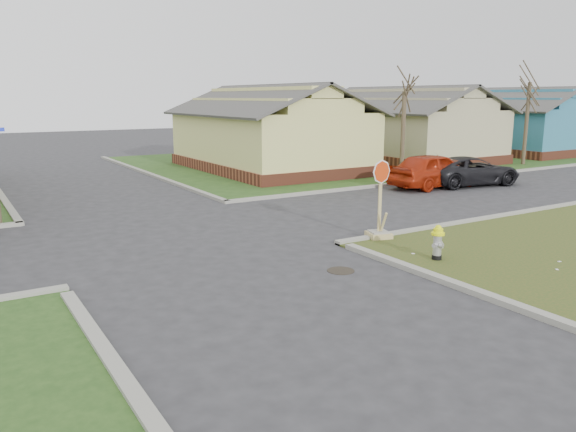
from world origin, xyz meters
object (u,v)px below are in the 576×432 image
stop_sign (379,221)px  dark_pickup (470,171)px  red_sedan (433,170)px  fire_hydrant (438,240)px

stop_sign → dark_pickup: size_ratio=0.47×
dark_pickup → red_sedan: bearing=88.0°
fire_hydrant → red_sedan: (8.48, 8.37, 0.25)m
dark_pickup → stop_sign: bearing=128.0°
dark_pickup → fire_hydrant: bearing=136.9°
fire_hydrant → dark_pickup: 13.12m
stop_sign → dark_pickup: 11.60m
stop_sign → dark_pickup: bearing=44.5°
fire_hydrant → stop_sign: (0.22, 2.43, 0.00)m
stop_sign → red_sedan: stop_sign is taller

